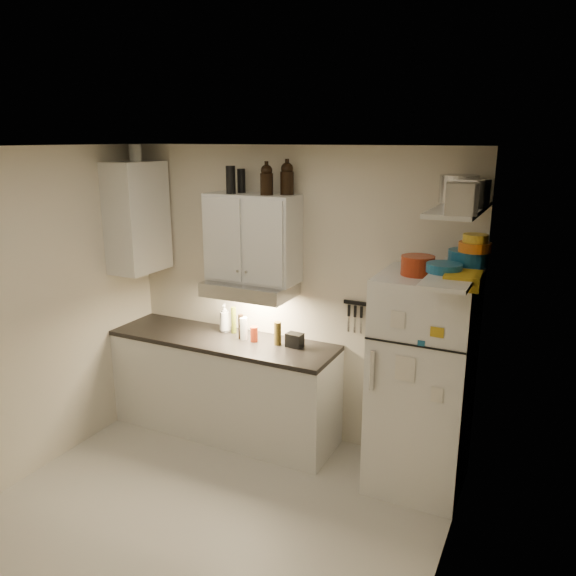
% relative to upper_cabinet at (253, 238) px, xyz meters
% --- Properties ---
extents(floor, '(3.20, 3.00, 0.02)m').
position_rel_upper_cabinet_xyz_m(floor, '(0.30, -1.33, -1.84)').
color(floor, beige).
rests_on(floor, ground).
extents(ceiling, '(3.20, 3.00, 0.02)m').
position_rel_upper_cabinet_xyz_m(ceiling, '(0.30, -1.33, 0.78)').
color(ceiling, silver).
rests_on(ceiling, ground).
extents(back_wall, '(3.20, 0.02, 2.60)m').
position_rel_upper_cabinet_xyz_m(back_wall, '(0.30, 0.18, -0.53)').
color(back_wall, beige).
rests_on(back_wall, ground).
extents(left_wall, '(0.02, 3.00, 2.60)m').
position_rel_upper_cabinet_xyz_m(left_wall, '(-1.31, -1.33, -0.53)').
color(left_wall, beige).
rests_on(left_wall, ground).
extents(right_wall, '(0.02, 3.00, 2.60)m').
position_rel_upper_cabinet_xyz_m(right_wall, '(1.91, -1.33, -0.53)').
color(right_wall, beige).
rests_on(right_wall, ground).
extents(base_cabinet, '(2.10, 0.60, 0.88)m').
position_rel_upper_cabinet_xyz_m(base_cabinet, '(-0.25, -0.14, -1.39)').
color(base_cabinet, silver).
rests_on(base_cabinet, floor).
extents(countertop, '(2.10, 0.62, 0.04)m').
position_rel_upper_cabinet_xyz_m(countertop, '(-0.25, -0.14, -0.93)').
color(countertop, black).
rests_on(countertop, base_cabinet).
extents(upper_cabinet, '(0.80, 0.33, 0.75)m').
position_rel_upper_cabinet_xyz_m(upper_cabinet, '(0.00, 0.00, 0.00)').
color(upper_cabinet, silver).
rests_on(upper_cabinet, back_wall).
extents(side_cabinet, '(0.33, 0.55, 1.00)m').
position_rel_upper_cabinet_xyz_m(side_cabinet, '(-1.14, -0.14, 0.12)').
color(side_cabinet, silver).
rests_on(side_cabinet, left_wall).
extents(range_hood, '(0.76, 0.46, 0.12)m').
position_rel_upper_cabinet_xyz_m(range_hood, '(0.00, -0.06, -0.44)').
color(range_hood, silver).
rests_on(range_hood, back_wall).
extents(fridge, '(0.70, 0.68, 1.70)m').
position_rel_upper_cabinet_xyz_m(fridge, '(1.55, -0.18, -0.98)').
color(fridge, white).
rests_on(fridge, floor).
extents(shelf_hi, '(0.30, 0.95, 0.03)m').
position_rel_upper_cabinet_xyz_m(shelf_hi, '(1.75, -0.31, 0.38)').
color(shelf_hi, silver).
rests_on(shelf_hi, right_wall).
extents(shelf_lo, '(0.30, 0.95, 0.03)m').
position_rel_upper_cabinet_xyz_m(shelf_lo, '(1.75, -0.31, -0.07)').
color(shelf_lo, silver).
rests_on(shelf_lo, right_wall).
extents(knife_strip, '(0.42, 0.02, 0.03)m').
position_rel_upper_cabinet_xyz_m(knife_strip, '(1.00, 0.15, -0.51)').
color(knife_strip, black).
rests_on(knife_strip, back_wall).
extents(dutch_oven, '(0.30, 0.30, 0.14)m').
position_rel_upper_cabinet_xyz_m(dutch_oven, '(1.47, -0.20, -0.06)').
color(dutch_oven, '#A22D12').
rests_on(dutch_oven, fridge).
extents(book_stack, '(0.24, 0.30, 0.10)m').
position_rel_upper_cabinet_xyz_m(book_stack, '(1.82, -0.41, -0.08)').
color(book_stack, gold).
rests_on(book_stack, fridge).
extents(spice_jar, '(0.07, 0.07, 0.11)m').
position_rel_upper_cabinet_xyz_m(spice_jar, '(1.52, -0.24, -0.07)').
color(spice_jar, silver).
rests_on(spice_jar, fridge).
extents(stock_pot, '(0.35, 0.35, 0.19)m').
position_rel_upper_cabinet_xyz_m(stock_pot, '(1.69, -0.07, 0.49)').
color(stock_pot, silver).
rests_on(stock_pot, shelf_hi).
extents(tin_a, '(0.23, 0.22, 0.18)m').
position_rel_upper_cabinet_xyz_m(tin_a, '(1.81, -0.31, 0.48)').
color(tin_a, '#AAAAAD').
rests_on(tin_a, shelf_hi).
extents(tin_b, '(0.21, 0.21, 0.19)m').
position_rel_upper_cabinet_xyz_m(tin_b, '(1.82, -0.69, 0.48)').
color(tin_b, '#AAAAAD').
rests_on(tin_b, shelf_hi).
extents(bowl_teal, '(0.28, 0.28, 0.11)m').
position_rel_upper_cabinet_xyz_m(bowl_teal, '(1.80, -0.07, 0.01)').
color(bowl_teal, '#17567F').
rests_on(bowl_teal, shelf_lo).
extents(bowl_orange, '(0.22, 0.22, 0.07)m').
position_rel_upper_cabinet_xyz_m(bowl_orange, '(1.84, -0.11, 0.10)').
color(bowl_orange, orange).
rests_on(bowl_orange, bowl_teal).
extents(bowl_yellow, '(0.17, 0.17, 0.06)m').
position_rel_upper_cabinet_xyz_m(bowl_yellow, '(1.84, -0.11, 0.16)').
color(bowl_yellow, gold).
rests_on(bowl_yellow, bowl_orange).
extents(plates, '(0.32, 0.32, 0.06)m').
position_rel_upper_cabinet_xyz_m(plates, '(1.68, -0.35, -0.02)').
color(plates, '#17567F').
rests_on(plates, shelf_lo).
extents(growler_a, '(0.13, 0.13, 0.25)m').
position_rel_upper_cabinet_xyz_m(growler_a, '(0.16, -0.04, 0.50)').
color(growler_a, black).
rests_on(growler_a, upper_cabinet).
extents(growler_b, '(0.13, 0.13, 0.27)m').
position_rel_upper_cabinet_xyz_m(growler_b, '(0.30, 0.06, 0.51)').
color(growler_b, black).
rests_on(growler_b, upper_cabinet).
extents(thermos_a, '(0.08, 0.08, 0.20)m').
position_rel_upper_cabinet_xyz_m(thermos_a, '(-0.13, 0.04, 0.48)').
color(thermos_a, black).
rests_on(thermos_a, upper_cabinet).
extents(thermos_b, '(0.10, 0.10, 0.23)m').
position_rel_upper_cabinet_xyz_m(thermos_b, '(-0.16, -0.07, 0.49)').
color(thermos_b, black).
rests_on(thermos_b, upper_cabinet).
extents(side_jar, '(0.13, 0.13, 0.15)m').
position_rel_upper_cabinet_xyz_m(side_jar, '(-1.15, -0.09, 0.70)').
color(side_jar, silver).
rests_on(side_jar, side_cabinet).
extents(soap_bottle, '(0.14, 0.14, 0.29)m').
position_rel_upper_cabinet_xyz_m(soap_bottle, '(-0.32, 0.02, -0.76)').
color(soap_bottle, silver).
rests_on(soap_bottle, countertop).
extents(pepper_mill, '(0.08, 0.08, 0.20)m').
position_rel_upper_cabinet_xyz_m(pepper_mill, '(0.27, -0.07, -0.80)').
color(pepper_mill, brown).
rests_on(pepper_mill, countertop).
extents(oil_bottle, '(0.06, 0.06, 0.25)m').
position_rel_upper_cabinet_xyz_m(oil_bottle, '(-0.23, 0.02, -0.78)').
color(oil_bottle, '#5A6619').
rests_on(oil_bottle, countertop).
extents(vinegar_bottle, '(0.05, 0.05, 0.23)m').
position_rel_upper_cabinet_xyz_m(vinegar_bottle, '(-0.09, -0.08, -0.79)').
color(vinegar_bottle, black).
rests_on(vinegar_bottle, countertop).
extents(clear_bottle, '(0.07, 0.07, 0.20)m').
position_rel_upper_cabinet_xyz_m(clear_bottle, '(-0.06, -0.08, -0.80)').
color(clear_bottle, silver).
rests_on(clear_bottle, countertop).
extents(red_jar, '(0.07, 0.07, 0.14)m').
position_rel_upper_cabinet_xyz_m(red_jar, '(0.05, -0.09, -0.84)').
color(red_jar, '#A22D12').
rests_on(red_jar, countertop).
extents(caddy, '(0.15, 0.11, 0.12)m').
position_rel_upper_cabinet_xyz_m(caddy, '(0.42, -0.05, -0.85)').
color(caddy, black).
rests_on(caddy, countertop).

